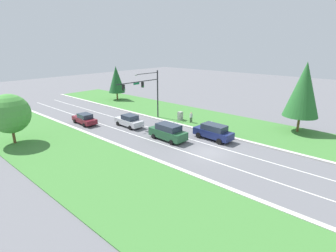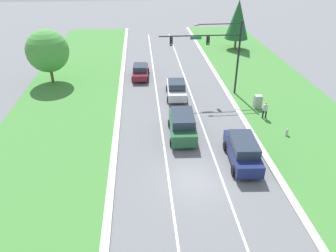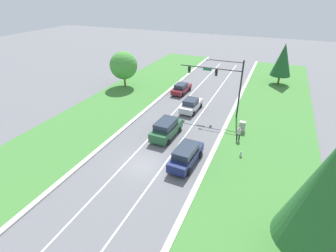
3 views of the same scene
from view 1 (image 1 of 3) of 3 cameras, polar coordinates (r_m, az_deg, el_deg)
The scene contains 18 objects.
ground_plane at distance 29.60m, azimuth 9.00°, elevation -5.56°, with size 160.00×160.00×0.00m, color slate.
curb_strip_right at distance 34.17m, azimuth 14.19°, elevation -2.57°, with size 0.50×90.00×0.15m.
curb_strip_left at distance 25.39m, azimuth 1.93°, elevation -9.20°, with size 0.50×90.00×0.15m.
grass_verge_right at distance 38.71m, azimuth 17.85°, elevation -0.58°, with size 10.00×90.00×0.08m.
grass_verge_left at distance 22.12m, azimuth -7.08°, elevation -13.77°, with size 10.00×90.00×0.08m.
lane_stripe_inner_left at distance 28.21m, azimuth 6.99°, elevation -6.65°, with size 0.14×81.00×0.01m.
lane_stripe_inner_right at distance 31.03m, azimuth 10.82°, elevation -4.55°, with size 0.14×81.00×0.01m.
traffic_signal_mast at distance 39.97m, azimuth -4.64°, elevation 8.20°, with size 8.07×0.41×7.57m.
silver_sedan at distance 38.21m, azimuth -8.47°, elevation 1.15°, with size 2.20×4.78×1.77m.
burgundy_sedan at distance 40.92m, azimuth -17.70°, elevation 1.49°, with size 2.13×4.76×1.61m.
navy_suv at distance 33.08m, azimuth 9.85°, elevation -1.22°, with size 2.26×5.15×1.96m.
forest_suv at distance 32.48m, azimuth -0.00°, elevation -1.29°, with size 2.35×5.09×2.03m.
utility_cabinet at distance 41.06m, azimuth 2.69°, elevation 2.19°, with size 0.70×0.60×1.35m.
pedestrian at distance 39.65m, azimuth 5.06°, elevation 1.98°, with size 0.42×0.31×1.69m.
fire_hydrant at distance 38.78m, azimuth 9.48°, elevation 0.54°, with size 0.34×0.20×0.70m.
conifer_near_right_tree at distance 38.53m, azimuth 27.43°, elevation 7.04°, with size 4.46×4.46×9.37m.
oak_near_left_tree at distance 35.59m, azimuth -31.21°, elevation 2.30°, with size 4.60×4.60×6.01m.
conifer_far_right_tree at distance 56.74m, azimuth -11.19°, elevation 9.92°, with size 3.40×3.40×7.08m.
Camera 1 is at (-23.14, -14.47, 11.45)m, focal length 28.00 mm.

